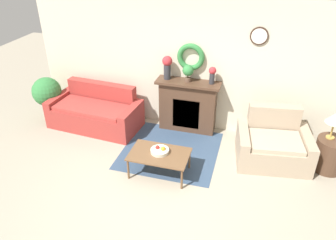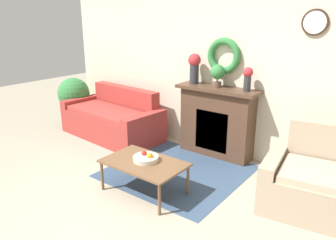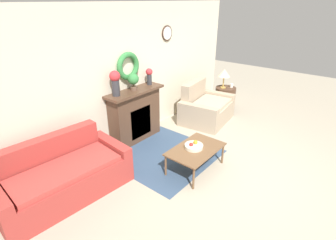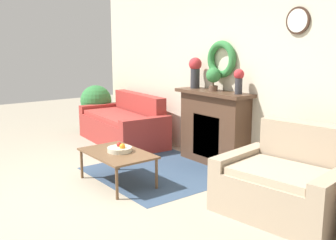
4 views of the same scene
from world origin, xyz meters
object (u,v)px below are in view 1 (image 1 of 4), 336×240
vase_on_mantel_left (167,66)px  potted_plant_floor_by_couch (47,93)px  table_lamp (336,118)px  potted_plant_on_mantel (188,71)px  fireplace (188,105)px  vase_on_mantel_right (212,74)px  couch_left (96,112)px  loveseat_right (273,145)px  fruit_bowl (160,151)px  coffee_table (159,155)px  side_table_by_loveseat (330,154)px

vase_on_mantel_left → potted_plant_floor_by_couch: bearing=-172.4°
table_lamp → potted_plant_floor_by_couch: (-5.73, 0.24, -0.39)m
vase_on_mantel_left → potted_plant_on_mantel: (0.43, -0.02, -0.07)m
fireplace → vase_on_mantel_right: size_ratio=3.76×
fireplace → couch_left: 1.98m
fireplace → loveseat_right: (1.74, -0.63, -0.24)m
fruit_bowl → potted_plant_floor_by_couch: (-2.97, 1.20, 0.15)m
coffee_table → vase_on_mantel_right: bearing=70.0°
loveseat_right → fruit_bowl: size_ratio=4.40×
table_lamp → vase_on_mantel_left: (-3.08, 0.59, 0.38)m
vase_on_mantel_right → potted_plant_floor_by_couch: size_ratio=0.36×
potted_plant_on_mantel → fireplace: bearing=44.7°
coffee_table → table_lamp: 3.00m
coffee_table → fruit_bowl: 0.08m
couch_left → vase_on_mantel_left: 1.86m
coffee_table → side_table_by_loveseat: side_table_by_loveseat is taller
fireplace → vase_on_mantel_right: 0.88m
side_table_by_loveseat → fruit_bowl: bearing=-162.2°
side_table_by_loveseat → potted_plant_floor_by_couch: bearing=177.1°
coffee_table → vase_on_mantel_left: 1.91m
vase_on_mantel_left → potted_plant_floor_by_couch: size_ratio=0.50×
couch_left → vase_on_mantel_right: size_ratio=5.74×
fruit_bowl → vase_on_mantel_right: 1.86m
side_table_by_loveseat → table_lamp: bearing=141.3°
couch_left → vase_on_mantel_left: vase_on_mantel_left is taller
loveseat_right → vase_on_mantel_left: size_ratio=2.95×
fruit_bowl → potted_plant_on_mantel: size_ratio=0.93×
fruit_bowl → table_lamp: size_ratio=0.64×
fruit_bowl → vase_on_mantel_left: 1.84m
couch_left → side_table_by_loveseat: bearing=1.5°
loveseat_right → vase_on_mantel_left: vase_on_mantel_left is taller
loveseat_right → couch_left: bearing=168.3°
couch_left → potted_plant_on_mantel: 2.18m
coffee_table → vase_on_mantel_left: bearing=101.4°
side_table_by_loveseat → vase_on_mantel_right: vase_on_mantel_right is taller
fireplace → couch_left: (-1.92, -0.40, -0.24)m
side_table_by_loveseat → table_lamp: table_lamp is taller
loveseat_right → side_table_by_loveseat: 0.96m
loveseat_right → coffee_table: size_ratio=1.38×
table_lamp → potted_plant_on_mantel: (-2.65, 0.57, 0.32)m
table_lamp → potted_plant_on_mantel: potted_plant_on_mantel is taller
table_lamp → vase_on_mantel_left: bearing=169.1°
fireplace → fruit_bowl: bearing=-94.6°
coffee_table → potted_plant_on_mantel: 1.83m
loveseat_right → table_lamp: size_ratio=2.82×
coffee_table → potted_plant_on_mantel: potted_plant_on_mantel is taller
side_table_by_loveseat → vase_on_mantel_right: (-2.25, 0.65, 1.00)m
fireplace → fruit_bowl: 1.56m
table_lamp → potted_plant_floor_by_couch: size_ratio=0.52×
fireplace → loveseat_right: size_ratio=0.93×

